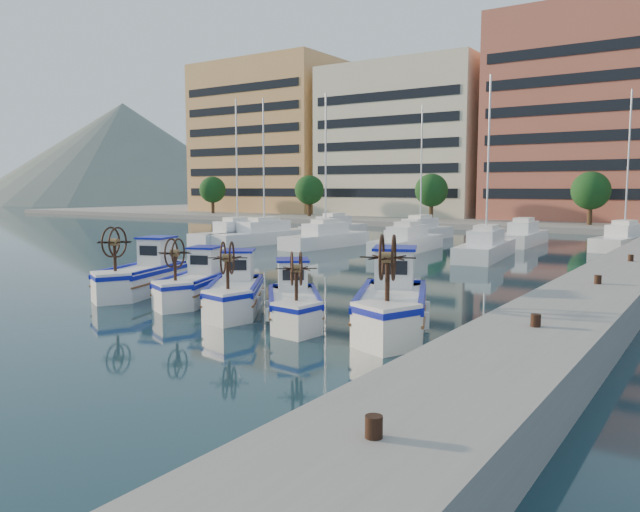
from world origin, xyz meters
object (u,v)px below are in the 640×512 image
at_px(fishing_boat_e, 392,302).
at_px(fishing_boat_c, 235,290).
at_px(fishing_boat_d, 294,301).
at_px(fishing_boat_a, 144,274).
at_px(fishing_boat_b, 196,283).

bearing_deg(fishing_boat_e, fishing_boat_c, 161.28).
height_order(fishing_boat_d, fishing_boat_e, fishing_boat_e).
relative_size(fishing_boat_c, fishing_boat_d, 1.08).
distance_m(fishing_boat_c, fishing_boat_e, 6.20).
height_order(fishing_boat_a, fishing_boat_e, fishing_boat_e).
height_order(fishing_boat_c, fishing_boat_e, fishing_boat_e).
height_order(fishing_boat_b, fishing_boat_e, fishing_boat_e).
height_order(fishing_boat_c, fishing_boat_d, fishing_boat_c).
bearing_deg(fishing_boat_e, fishing_boat_a, 155.52).
bearing_deg(fishing_boat_b, fishing_boat_a, 156.83).
distance_m(fishing_boat_a, fishing_boat_d, 8.84).
distance_m(fishing_boat_b, fishing_boat_d, 5.66).
bearing_deg(fishing_boat_a, fishing_boat_b, -19.47).
xyz_separation_m(fishing_boat_b, fishing_boat_d, (5.58, -0.99, -0.02)).
relative_size(fishing_boat_a, fishing_boat_e, 0.92).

